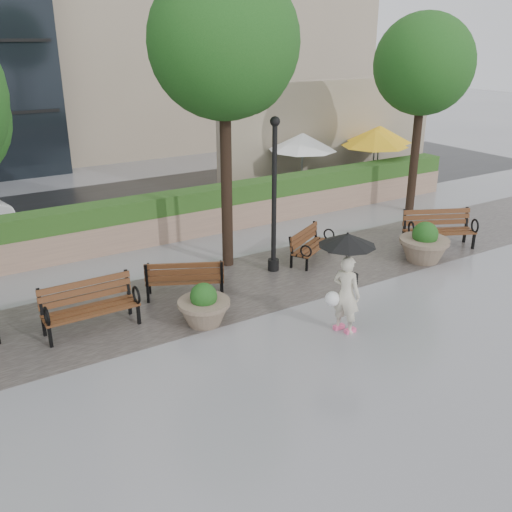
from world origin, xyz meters
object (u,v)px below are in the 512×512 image
bench_3 (311,252)px  lamppost (274,206)px  bench_2 (185,286)px  bench_4 (438,237)px  planter_right (424,246)px  pedestrian (346,273)px  bench_1 (92,317)px  planter_left (204,308)px

bench_3 → lamppost: lamppost is taller
bench_2 → bench_4: size_ratio=0.90×
planter_right → pedestrian: 4.70m
lamppost → planter_right: bearing=-22.7°
lamppost → pedestrian: 3.44m
lamppost → pedestrian: bearing=-99.0°
bench_1 → bench_3: bearing=6.6°
bench_2 → planter_right: planter_right is taller
bench_1 → pedestrian: size_ratio=0.91×
bench_4 → lamppost: size_ratio=0.53×
bench_3 → planter_left: (-4.02, -1.70, 0.11)m
bench_1 → bench_2: size_ratio=1.02×
bench_1 → lamppost: 5.09m
planter_right → lamppost: lamppost is taller
bench_3 → planter_left: planter_left is taller
bench_4 → planter_right: 1.29m
bench_4 → lamppost: bearing=-166.9°
planter_right → lamppost: size_ratio=0.33×
bench_2 → planter_left: (-0.22, -1.38, 0.08)m
planter_left → planter_right: (6.51, 0.09, 0.07)m
bench_1 → lamppost: lamppost is taller
bench_2 → pedestrian: bearing=149.5°
bench_1 → planter_left: (2.05, -0.96, 0.06)m
bench_1 → planter_left: size_ratio=1.74×
planter_right → planter_left: bearing=-179.2°
planter_right → bench_2: bearing=168.4°
bench_2 → lamppost: (2.57, 0.27, 1.41)m
bench_1 → planter_right: bearing=-6.1°
bench_1 → bench_4: (9.73, -0.34, 0.01)m
bench_1 → lamppost: bearing=7.8°
planter_left → planter_right: size_ratio=0.84×
bench_3 → pedestrian: pedestrian is taller
bench_3 → planter_right: bearing=-61.4°
bench_1 → bench_4: 9.73m
bench_4 → planter_left: bearing=-150.5°
bench_4 → pedestrian: (-5.41, -2.36, 0.95)m
bench_2 → bench_3: bench_2 is taller
bench_4 → lamppost: (-4.88, 1.02, 1.38)m
bench_4 → planter_right: planter_right is taller
bench_2 → lamppost: size_ratio=0.48×
bench_2 → planter_right: size_ratio=1.44×
planter_left → pedestrian: (2.26, -1.73, 0.90)m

